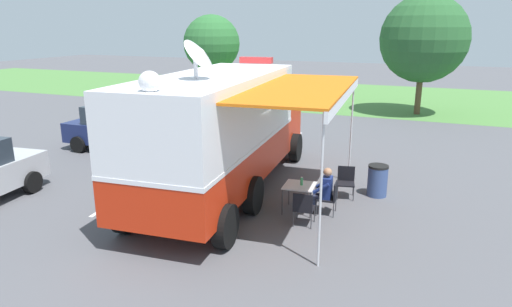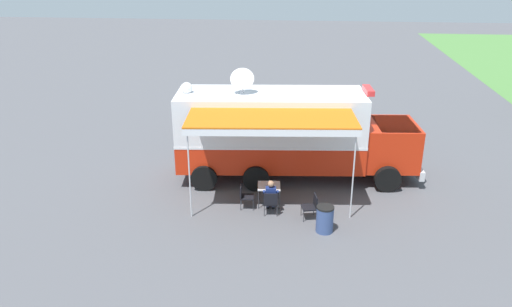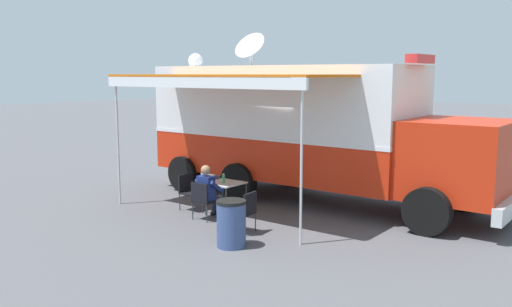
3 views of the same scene
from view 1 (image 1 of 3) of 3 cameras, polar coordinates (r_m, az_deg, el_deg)
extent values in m
plane|color=#515156|center=(12.90, -4.95, -5.86)|extent=(100.00, 100.00, 0.00)
cube|color=#4C7F3D|center=(32.19, 12.13, 6.99)|extent=(80.00, 14.00, 0.01)
cube|color=silver|center=(14.35, -14.30, -4.02)|extent=(0.51, 4.79, 0.01)
cube|color=red|center=(12.52, -5.07, -0.96)|extent=(3.08, 7.38, 1.10)
cube|color=white|center=(12.19, -5.23, 5.35)|extent=(3.08, 7.38, 1.70)
cube|color=white|center=(12.37, -5.14, 1.48)|extent=(3.10, 7.40, 0.10)
cube|color=red|center=(16.71, 1.01, 4.42)|extent=(2.46, 2.28, 1.70)
cube|color=#28333D|center=(16.80, 1.21, 6.22)|extent=(2.26, 1.64, 0.70)
cube|color=silver|center=(17.96, 2.02, 2.28)|extent=(2.38, 0.39, 0.36)
cylinder|color=black|center=(17.12, -3.21, 1.42)|extent=(0.38, 1.02, 1.00)
cylinder|color=black|center=(16.43, 4.97, 0.76)|extent=(0.38, 1.02, 1.00)
cylinder|color=black|center=(12.78, -11.13, -3.92)|extent=(0.38, 1.02, 1.00)
cylinder|color=black|center=(11.84, -0.38, -5.23)|extent=(0.38, 1.02, 1.00)
cylinder|color=black|center=(11.21, -15.95, -7.11)|extent=(0.38, 1.02, 1.00)
cylinder|color=black|center=(10.12, -3.86, -9.06)|extent=(0.38, 1.02, 1.00)
cube|color=white|center=(12.06, -5.34, 9.56)|extent=(3.08, 7.38, 0.10)
cube|color=red|center=(15.51, 0.02, 11.64)|extent=(1.12, 0.37, 0.20)
cylinder|color=silver|center=(11.05, -7.57, 10.36)|extent=(0.10, 0.10, 0.45)
cone|color=silver|center=(10.96, -6.92, 12.46)|extent=(0.79, 0.96, 0.81)
sphere|color=white|center=(9.19, -13.18, 8.72)|extent=(0.44, 0.44, 0.44)
cube|color=orange|center=(11.39, 5.77, 8.17)|extent=(2.66, 5.92, 0.06)
cube|color=white|center=(11.24, 11.08, 7.13)|extent=(0.55, 5.75, 0.24)
cylinder|color=silver|center=(14.19, 11.84, 2.75)|extent=(0.05, 0.05, 3.25)
cylinder|color=silver|center=(8.98, 8.13, -4.71)|extent=(0.05, 0.05, 3.25)
cube|color=silver|center=(11.93, 5.49, -4.02)|extent=(0.86, 0.86, 0.03)
cylinder|color=#333338|center=(12.47, 4.14, -4.88)|extent=(0.03, 0.03, 0.70)
cylinder|color=#333338|center=(12.34, 7.50, -5.22)|extent=(0.03, 0.03, 0.70)
cylinder|color=#333338|center=(11.80, 3.30, -6.10)|extent=(0.03, 0.03, 0.70)
cylinder|color=#333338|center=(11.66, 6.84, -6.48)|extent=(0.03, 0.03, 0.70)
cylinder|color=#3F9959|center=(11.90, 5.74, -3.50)|extent=(0.07, 0.07, 0.20)
cylinder|color=white|center=(11.86, 5.76, -2.99)|extent=(0.04, 0.04, 0.02)
cube|color=black|center=(11.98, 8.83, -5.58)|extent=(0.52, 0.52, 0.04)
cube|color=black|center=(11.87, 9.93, -4.65)|extent=(0.08, 0.48, 0.44)
cylinder|color=#333338|center=(11.88, 7.57, -6.80)|extent=(0.02, 0.02, 0.42)
cylinder|color=#333338|center=(12.28, 7.94, -6.04)|extent=(0.02, 0.02, 0.42)
cylinder|color=#333338|center=(11.82, 9.68, -7.01)|extent=(0.02, 0.02, 0.42)
cylinder|color=#333338|center=(12.23, 9.98, -6.23)|extent=(0.02, 0.02, 0.42)
cube|color=black|center=(11.28, 6.07, -6.86)|extent=(0.52, 0.52, 0.04)
cube|color=black|center=(10.99, 5.87, -6.18)|extent=(0.48, 0.08, 0.44)
cylinder|color=#333338|center=(11.60, 5.19, -7.30)|extent=(0.02, 0.02, 0.42)
cylinder|color=#333338|center=(11.52, 7.34, -7.53)|extent=(0.02, 0.02, 0.42)
cylinder|color=#333338|center=(11.20, 4.69, -8.15)|extent=(0.02, 0.02, 0.42)
cylinder|color=#333338|center=(11.13, 6.93, -8.40)|extent=(0.02, 0.02, 0.42)
cube|color=black|center=(13.15, 11.19, -3.73)|extent=(0.57, 0.57, 0.04)
cube|color=black|center=(13.28, 11.23, -2.48)|extent=(0.48, 0.14, 0.44)
cylinder|color=#333338|center=(13.02, 12.12, -4.96)|extent=(0.02, 0.02, 0.42)
cylinder|color=#333338|center=(13.01, 10.18, -4.87)|extent=(0.02, 0.02, 0.42)
cylinder|color=#333338|center=(13.43, 12.07, -4.31)|extent=(0.02, 0.02, 0.42)
cylinder|color=#333338|center=(13.42, 10.19, -4.22)|extent=(0.02, 0.02, 0.42)
cube|color=navy|center=(11.87, 8.89, -4.23)|extent=(0.27, 0.38, 0.56)
sphere|color=#A37556|center=(11.73, 8.98, -2.31)|extent=(0.22, 0.22, 0.22)
cylinder|color=navy|center=(11.66, 8.14, -4.37)|extent=(0.43, 0.12, 0.34)
cylinder|color=navy|center=(12.09, 8.51, -3.64)|extent=(0.43, 0.12, 0.34)
cylinder|color=#2D334C|center=(11.90, 7.90, -5.58)|extent=(0.39, 0.16, 0.13)
cylinder|color=#2D334C|center=(12.01, 7.01, -6.52)|extent=(0.11, 0.11, 0.42)
cube|color=black|center=(12.09, 6.70, -7.25)|extent=(0.25, 0.12, 0.07)
cylinder|color=#2D334C|center=(12.09, 8.07, -5.25)|extent=(0.39, 0.16, 0.13)
cylinder|color=#2D334C|center=(12.20, 7.19, -6.17)|extent=(0.11, 0.11, 0.42)
cube|color=black|center=(12.27, 6.88, -6.90)|extent=(0.25, 0.12, 0.07)
cylinder|color=#384C7F|center=(13.51, 14.97, -3.41)|extent=(0.56, 0.56, 0.85)
cylinder|color=black|center=(13.38, 15.11, -1.57)|extent=(0.57, 0.57, 0.06)
cylinder|color=black|center=(14.86, -26.26, -3.23)|extent=(0.29, 0.66, 0.64)
cube|color=navy|center=(18.53, -16.63, 2.52)|extent=(4.23, 1.86, 0.76)
cube|color=#28333D|center=(18.48, -17.17, 4.73)|extent=(2.12, 1.63, 0.68)
cylinder|color=black|center=(18.59, -11.67, 1.69)|extent=(0.64, 0.23, 0.64)
cylinder|color=black|center=(17.16, -14.90, 0.31)|extent=(0.64, 0.23, 0.64)
cylinder|color=black|center=(20.10, -17.93, 2.30)|extent=(0.64, 0.23, 0.64)
cylinder|color=black|center=(18.79, -21.35, 1.07)|extent=(0.64, 0.23, 0.64)
cylinder|color=brown|center=(30.99, -5.45, 9.06)|extent=(0.32, 0.32, 2.29)
sphere|color=#2D6B33|center=(30.80, -5.57, 13.57)|extent=(3.69, 3.69, 3.69)
cylinder|color=brown|center=(26.58, 19.72, 7.25)|extent=(0.32, 0.32, 2.43)
sphere|color=#285B2D|center=(26.36, 20.30, 13.34)|extent=(4.62, 4.62, 4.62)
camera|label=2|loc=(17.96, 73.41, 17.07)|focal=35.03mm
camera|label=3|loc=(20.65, 38.65, 8.37)|focal=37.96mm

